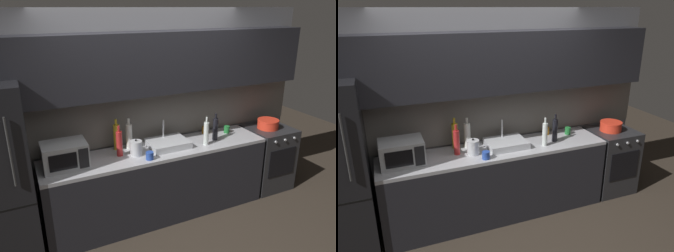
# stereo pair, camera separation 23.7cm
# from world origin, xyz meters

# --- Properties ---
(back_wall) EXTENTS (4.49, 0.44, 2.50)m
(back_wall) POSITION_xyz_m (0.00, 1.20, 1.55)
(back_wall) COLOR slate
(back_wall) RESTS_ON ground
(counter_run) EXTENTS (2.75, 0.60, 0.90)m
(counter_run) POSITION_xyz_m (0.00, 0.90, 0.45)
(counter_run) COLOR black
(counter_run) RESTS_ON ground
(oven_range) EXTENTS (0.60, 0.62, 0.90)m
(oven_range) POSITION_xyz_m (1.72, 0.90, 0.45)
(oven_range) COLOR #232326
(oven_range) RESTS_ON ground
(microwave) EXTENTS (0.46, 0.35, 0.27)m
(microwave) POSITION_xyz_m (-1.08, 0.92, 1.04)
(microwave) COLOR #A8AAAF
(microwave) RESTS_ON counter_run
(sink_basin) EXTENTS (0.48, 0.38, 0.30)m
(sink_basin) POSITION_xyz_m (0.14, 0.93, 0.94)
(sink_basin) COLOR #ADAFB5
(sink_basin) RESTS_ON counter_run
(kettle) EXTENTS (0.18, 0.14, 0.20)m
(kettle) POSITION_xyz_m (-0.29, 0.87, 0.99)
(kettle) COLOR #B7BABF
(kettle) RESTS_ON counter_run
(wine_bottle_red) EXTENTS (0.07, 0.07, 0.36)m
(wine_bottle_red) POSITION_xyz_m (-0.47, 0.93, 1.05)
(wine_bottle_red) COLOR #A82323
(wine_bottle_red) RESTS_ON counter_run
(wine_bottle_dark) EXTENTS (0.07, 0.07, 0.36)m
(wine_bottle_dark) POSITION_xyz_m (0.77, 0.86, 1.05)
(wine_bottle_dark) COLOR black
(wine_bottle_dark) RESTS_ON counter_run
(wine_bottle_yellow) EXTENTS (0.07, 0.07, 0.38)m
(wine_bottle_yellow) POSITION_xyz_m (-0.45, 1.12, 1.06)
(wine_bottle_yellow) COLOR gold
(wine_bottle_yellow) RESTS_ON counter_run
(wine_bottle_white) EXTENTS (0.08, 0.08, 0.37)m
(wine_bottle_white) POSITION_xyz_m (-0.30, 1.08, 1.06)
(wine_bottle_white) COLOR silver
(wine_bottle_white) RESTS_ON counter_run
(wine_bottle_clear) EXTENTS (0.06, 0.06, 0.36)m
(wine_bottle_clear) POSITION_xyz_m (0.59, 0.78, 1.05)
(wine_bottle_clear) COLOR silver
(wine_bottle_clear) RESTS_ON counter_run
(mug_green) EXTENTS (0.08, 0.08, 0.09)m
(mug_green) POSITION_xyz_m (1.06, 1.01, 0.95)
(mug_green) COLOR #1E6B2D
(mug_green) RESTS_ON counter_run
(mug_amber) EXTENTS (0.09, 0.09, 0.10)m
(mug_amber) POSITION_xyz_m (0.78, 1.11, 0.95)
(mug_amber) COLOR #B27019
(mug_amber) RESTS_ON counter_run
(mug_blue) EXTENTS (0.09, 0.09, 0.09)m
(mug_blue) POSITION_xyz_m (-0.20, 0.69, 0.94)
(mug_blue) COLOR #234299
(mug_blue) RESTS_ON counter_run
(cooking_pot) EXTENTS (0.29, 0.29, 0.13)m
(cooking_pot) POSITION_xyz_m (1.68, 0.90, 0.96)
(cooking_pot) COLOR red
(cooking_pot) RESTS_ON oven_range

